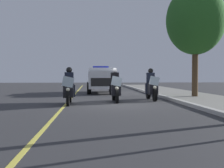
% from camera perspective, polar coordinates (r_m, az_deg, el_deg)
% --- Properties ---
extents(ground_plane, '(80.00, 80.00, 0.00)m').
position_cam_1_polar(ground_plane, '(13.04, 0.29, -4.08)').
color(ground_plane, '#333335').
extents(curb_strip, '(48.00, 0.24, 0.15)m').
position_cam_1_polar(curb_strip, '(13.67, 13.90, -3.54)').
color(curb_strip, '#B7B5AD').
rests_on(curb_strip, ground).
extents(sidewalk_strip, '(48.00, 3.60, 0.10)m').
position_cam_1_polar(sidewalk_strip, '(14.37, 21.13, -3.45)').
color(sidewalk_strip, gray).
rests_on(sidewalk_strip, ground).
extents(lane_stripe_center, '(48.00, 0.12, 0.01)m').
position_cam_1_polar(lane_stripe_center, '(13.05, -9.42, -4.08)').
color(lane_stripe_center, '#E0D14C').
rests_on(lane_stripe_center, ground).
extents(police_motorcycle_lead_left, '(2.14, 0.57, 1.72)m').
position_cam_1_polar(police_motorcycle_lead_left, '(12.87, -8.83, -1.05)').
color(police_motorcycle_lead_left, black).
rests_on(police_motorcycle_lead_left, ground).
extents(police_motorcycle_lead_right, '(2.14, 0.57, 1.72)m').
position_cam_1_polar(police_motorcycle_lead_right, '(13.95, 0.65, -0.81)').
color(police_motorcycle_lead_right, black).
rests_on(police_motorcycle_lead_right, ground).
extents(police_motorcycle_trailing, '(2.14, 0.57, 1.72)m').
position_cam_1_polar(police_motorcycle_trailing, '(15.06, 8.07, -0.65)').
color(police_motorcycle_trailing, black).
rests_on(police_motorcycle_trailing, ground).
extents(police_suv, '(4.94, 2.16, 2.05)m').
position_cam_1_polar(police_suv, '(21.19, -2.32, 1.04)').
color(police_suv, silver).
rests_on(police_suv, ground).
extents(tree_mid_block, '(3.43, 3.43, 6.52)m').
position_cam_1_polar(tree_mid_block, '(17.45, 16.76, 12.37)').
color(tree_mid_block, '#4C3823').
rests_on(tree_mid_block, sidewalk_strip).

